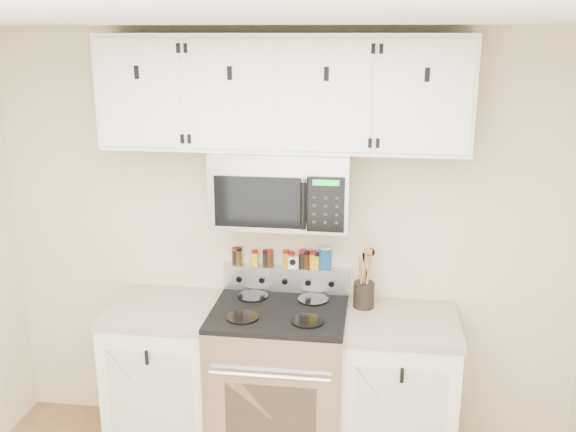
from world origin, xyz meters
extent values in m
cube|color=beige|center=(0.00, 1.75, 1.25)|extent=(3.50, 0.01, 2.50)
cube|color=white|center=(0.00, 0.00, 2.50)|extent=(3.50, 3.50, 0.01)
cube|color=#B7B7BA|center=(0.00, 1.43, 0.46)|extent=(0.76, 0.65, 0.92)
cube|color=black|center=(0.00, 1.11, 0.45)|extent=(0.50, 0.02, 0.40)
cube|color=black|center=(0.00, 1.43, 0.94)|extent=(0.76, 0.65, 0.03)
cube|color=#B7B7BA|center=(0.00, 1.71, 1.03)|extent=(0.76, 0.08, 0.15)
cylinder|color=black|center=(-0.18, 1.28, 0.96)|extent=(0.18, 0.18, 0.01)
cylinder|color=black|center=(0.18, 1.28, 0.96)|extent=(0.18, 0.18, 0.01)
cylinder|color=black|center=(-0.18, 1.57, 0.96)|extent=(0.18, 0.18, 0.01)
cylinder|color=black|center=(0.18, 1.57, 0.96)|extent=(0.18, 0.18, 0.01)
cube|color=white|center=(-0.69, 1.45, 0.44)|extent=(0.62, 0.60, 0.88)
cube|color=gray|center=(-0.69, 1.45, 0.90)|extent=(0.64, 0.62, 0.04)
cube|color=white|center=(0.69, 1.45, 0.44)|extent=(0.62, 0.60, 0.88)
cube|color=gray|center=(0.69, 1.45, 0.90)|extent=(0.64, 0.62, 0.04)
cube|color=#9E9EA3|center=(0.00, 1.56, 1.63)|extent=(0.76, 0.38, 0.42)
cube|color=#B7B7BA|center=(0.00, 1.36, 1.80)|extent=(0.73, 0.01, 0.08)
cube|color=black|center=(-0.10, 1.36, 1.59)|extent=(0.47, 0.01, 0.28)
cube|color=black|center=(0.26, 1.36, 1.59)|extent=(0.20, 0.01, 0.30)
cylinder|color=black|center=(0.15, 1.33, 1.59)|extent=(0.03, 0.03, 0.26)
cube|color=white|center=(0.00, 1.58, 2.15)|extent=(2.00, 0.33, 0.62)
cube|color=white|center=(-0.75, 1.41, 2.15)|extent=(0.46, 0.01, 0.57)
cube|color=black|center=(-0.75, 1.41, 2.26)|extent=(0.02, 0.01, 0.07)
cube|color=white|center=(-0.25, 1.41, 2.15)|extent=(0.46, 0.01, 0.57)
cube|color=black|center=(-0.25, 1.41, 2.26)|extent=(0.03, 0.01, 0.07)
cube|color=white|center=(0.25, 1.41, 2.15)|extent=(0.46, 0.01, 0.57)
cube|color=black|center=(0.25, 1.41, 2.26)|extent=(0.03, 0.01, 0.07)
cube|color=white|center=(0.75, 1.41, 2.15)|extent=(0.46, 0.01, 0.57)
cube|color=black|center=(0.75, 1.41, 2.26)|extent=(0.02, 0.01, 0.07)
cylinder|color=black|center=(0.47, 1.59, 1.00)|extent=(0.12, 0.12, 0.15)
cylinder|color=#966536|center=(0.47, 1.59, 1.11)|extent=(0.01, 0.01, 0.29)
cylinder|color=#966536|center=(0.49, 1.58, 1.12)|extent=(0.01, 0.01, 0.31)
cylinder|color=#966536|center=(0.45, 1.60, 1.10)|extent=(0.01, 0.01, 0.26)
cylinder|color=black|center=(0.48, 1.61, 1.11)|extent=(0.01, 0.01, 0.27)
cylinder|color=#966536|center=(0.46, 1.57, 1.12)|extent=(0.01, 0.01, 0.30)
cube|color=white|center=(0.04, 1.71, 1.14)|extent=(0.07, 0.06, 0.07)
cylinder|color=#155290|center=(0.24, 1.71, 1.16)|extent=(0.07, 0.07, 0.13)
cylinder|color=white|center=(0.24, 1.71, 1.23)|extent=(0.08, 0.08, 0.01)
cylinder|color=black|center=(-0.31, 1.71, 1.15)|extent=(0.04, 0.04, 0.09)
cylinder|color=#9A1A0B|center=(-0.31, 1.71, 1.20)|extent=(0.05, 0.05, 0.02)
cylinder|color=#462D10|center=(-0.29, 1.71, 1.15)|extent=(0.04, 0.04, 0.09)
cylinder|color=black|center=(-0.29, 1.71, 1.20)|extent=(0.04, 0.04, 0.02)
cylinder|color=yellow|center=(-0.19, 1.71, 1.14)|extent=(0.04, 0.04, 0.08)
cylinder|color=#A3100C|center=(-0.19, 1.71, 1.19)|extent=(0.04, 0.04, 0.02)
cylinder|color=black|center=(-0.12, 1.71, 1.14)|extent=(0.04, 0.04, 0.08)
cylinder|color=black|center=(-0.12, 1.71, 1.19)|extent=(0.04, 0.04, 0.02)
cylinder|color=#3C230E|center=(-0.10, 1.71, 1.14)|extent=(0.04, 0.04, 0.08)
cylinder|color=#A10C0F|center=(-0.10, 1.71, 1.19)|extent=(0.04, 0.04, 0.02)
cylinder|color=orange|center=(0.00, 1.71, 1.14)|extent=(0.04, 0.04, 0.09)
cylinder|color=#A10C14|center=(0.00, 1.71, 1.20)|extent=(0.04, 0.04, 0.02)
cylinder|color=gold|center=(0.03, 1.71, 1.14)|extent=(0.04, 0.04, 0.08)
cylinder|color=#A0110C|center=(0.03, 1.71, 1.18)|extent=(0.04, 0.04, 0.02)
cylinder|color=black|center=(0.10, 1.71, 1.15)|extent=(0.04, 0.04, 0.10)
cylinder|color=#A70C1D|center=(0.10, 1.71, 1.20)|extent=(0.04, 0.04, 0.02)
cylinder|color=#3B1B0E|center=(0.12, 1.71, 1.14)|extent=(0.04, 0.04, 0.09)
cylinder|color=black|center=(0.12, 1.71, 1.20)|extent=(0.04, 0.04, 0.02)
cylinder|color=gold|center=(0.16, 1.71, 1.14)|extent=(0.04, 0.04, 0.09)
cylinder|color=#AA0D18|center=(0.16, 1.71, 1.20)|extent=(0.05, 0.05, 0.02)
cylinder|color=gold|center=(0.19, 1.71, 1.14)|extent=(0.04, 0.04, 0.08)
cylinder|color=black|center=(0.19, 1.71, 1.19)|extent=(0.04, 0.04, 0.02)
camera|label=1|loc=(0.51, -1.90, 2.46)|focal=40.00mm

